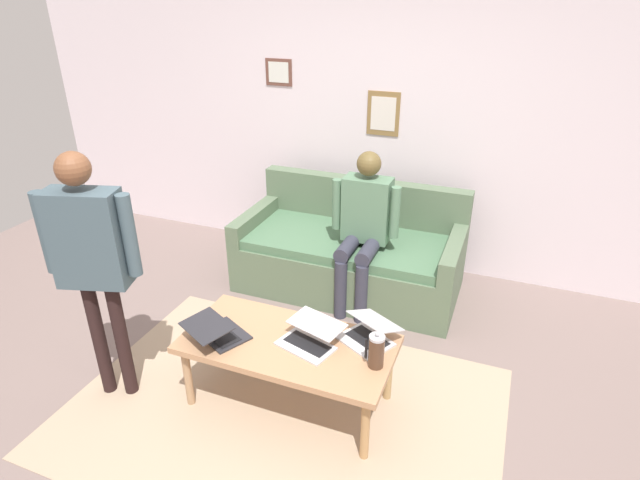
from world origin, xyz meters
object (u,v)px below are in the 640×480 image
at_px(french_press, 376,351).
at_px(person_seated, 364,222).
at_px(couch, 350,254).
at_px(laptop_left, 218,332).
at_px(laptop_right, 369,334).
at_px(person_standing, 91,250).
at_px(laptop_center, 310,338).
at_px(coffee_table, 288,348).

height_order(french_press, person_seated, person_seated).
distance_m(couch, person_seated, 0.51).
distance_m(laptop_left, laptop_right, 0.92).
distance_m(laptop_left, person_standing, 0.87).
distance_m(laptop_left, laptop_center, 0.56).
bearing_deg(person_standing, french_press, -169.54).
relative_size(couch, person_standing, 1.16).
xyz_separation_m(laptop_right, french_press, (-0.10, 0.22, 0.06)).
xyz_separation_m(couch, french_press, (-0.66, 1.54, 0.27)).
xyz_separation_m(person_standing, person_seated, (-1.15, -1.61, -0.31)).
bearing_deg(french_press, person_standing, 10.46).
height_order(coffee_table, laptop_left, laptop_left).
height_order(french_press, person_standing, person_standing).
height_order(laptop_right, person_standing, person_standing).
height_order(laptop_center, person_seated, person_seated).
bearing_deg(laptop_center, person_standing, 16.18).
bearing_deg(couch, laptop_left, 79.39).
xyz_separation_m(french_press, person_standing, (1.63, 0.30, 0.47)).
distance_m(coffee_table, french_press, 0.58).
distance_m(coffee_table, laptop_right, 0.50).
height_order(coffee_table, laptop_right, laptop_right).
bearing_deg(laptop_right, person_seated, -70.88).
bearing_deg(laptop_left, coffee_table, -163.12).
xyz_separation_m(laptop_center, french_press, (-0.42, 0.05, 0.06)).
relative_size(laptop_left, french_press, 1.86).
relative_size(laptop_center, laptop_right, 1.00).
relative_size(laptop_right, french_press, 1.76).
bearing_deg(person_seated, laptop_right, 109.12).
bearing_deg(person_seated, laptop_left, 71.26).
height_order(couch, coffee_table, couch).
xyz_separation_m(coffee_table, laptop_left, (0.41, 0.12, 0.09)).
bearing_deg(person_seated, person_standing, 54.61).
distance_m(laptop_left, french_press, 0.97).
bearing_deg(couch, laptop_right, 112.66).
bearing_deg(laptop_left, laptop_center, -164.22).
xyz_separation_m(french_press, person_seated, (0.49, -1.31, 0.16)).
bearing_deg(laptop_right, laptop_center, 27.51).
bearing_deg(coffee_table, person_standing, 16.65).
bearing_deg(french_press, laptop_left, 6.14).
height_order(couch, laptop_left, couch).
height_order(couch, laptop_right, couch).
relative_size(laptop_right, person_seated, 0.32).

